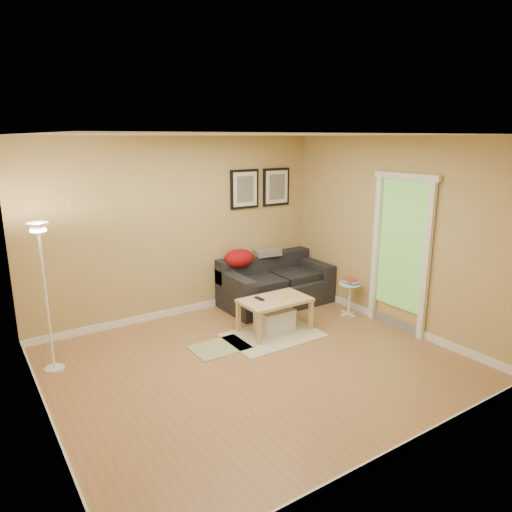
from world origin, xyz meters
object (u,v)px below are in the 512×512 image
coffee_table (275,315)px  side_table (349,299)px  sofa (276,281)px  storage_bin (275,320)px  floor_lamp (47,303)px  book_stack (351,281)px

coffee_table → side_table: bearing=-3.2°
sofa → storage_bin: size_ratio=3.43×
side_table → floor_lamp: floor_lamp is taller
coffee_table → storage_bin: bearing=61.4°
sofa → side_table: 1.17m
coffee_table → floor_lamp: (-2.74, 0.49, 0.58)m
storage_bin → side_table: side_table is taller
storage_bin → floor_lamp: (-2.76, 0.47, 0.66)m
side_table → book_stack: 0.28m
coffee_table → book_stack: bearing=-3.8°
side_table → book_stack: (0.00, -0.01, 0.28)m
sofa → side_table: bearing=-56.5°
coffee_table → side_table: size_ratio=1.90×
coffee_table → floor_lamp: floor_lamp is taller
storage_bin → side_table: (1.26, -0.14, 0.09)m
coffee_table → storage_bin: 0.08m
storage_bin → floor_lamp: size_ratio=0.29×
book_stack → floor_lamp: bearing=-174.9°
storage_bin → floor_lamp: floor_lamp is taller
sofa → storage_bin: bearing=-127.0°
book_stack → floor_lamp: (-4.02, 0.62, 0.28)m
storage_bin → side_table: bearing=-6.2°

